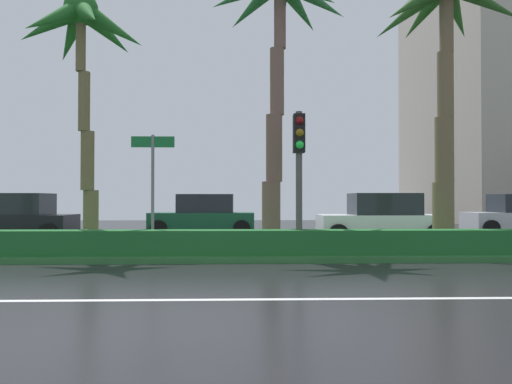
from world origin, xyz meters
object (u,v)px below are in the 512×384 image
(palm_tree_centre_right, at_px, (446,32))
(street_name_sign, at_px, (153,177))
(palm_tree_centre, at_px, (279,20))
(car_in_traffic_second, at_px, (203,216))
(palm_tree_centre_left, at_px, (82,42))
(traffic_signal_median_right, at_px, (299,156))
(car_in_traffic_leading, at_px, (13,218))
(car_in_traffic_third, at_px, (381,219))

(palm_tree_centre_right, xyz_separation_m, street_name_sign, (-7.98, -0.89, -4.10))
(palm_tree_centre, bearing_deg, car_in_traffic_second, 110.54)
(palm_tree_centre_left, bearing_deg, street_name_sign, -19.70)
(palm_tree_centre, xyz_separation_m, traffic_signal_median_right, (0.41, -1.27, -3.85))
(car_in_traffic_leading, xyz_separation_m, car_in_traffic_third, (13.10, -0.47, 0.00))
(palm_tree_centre_right, distance_m, street_name_sign, 9.02)
(palm_tree_centre_right, bearing_deg, street_name_sign, -173.63)
(palm_tree_centre_left, relative_size, car_in_traffic_leading, 1.62)
(street_name_sign, relative_size, car_in_traffic_second, 0.70)
(palm_tree_centre_right, xyz_separation_m, car_in_traffic_leading, (-13.87, 4.16, -5.35))
(palm_tree_centre, height_order, car_in_traffic_second, palm_tree_centre)
(palm_tree_centre_left, xyz_separation_m, car_in_traffic_second, (2.73, 7.07, -4.95))
(traffic_signal_median_right, bearing_deg, car_in_traffic_second, 110.12)
(traffic_signal_median_right, distance_m, car_in_traffic_second, 8.98)
(palm_tree_centre_left, height_order, palm_tree_centre, palm_tree_centre)
(palm_tree_centre_left, distance_m, palm_tree_centre, 5.39)
(car_in_traffic_third, bearing_deg, car_in_traffic_leading, -2.06)
(palm_tree_centre, xyz_separation_m, street_name_sign, (-3.29, -0.81, -4.36))
(palm_tree_centre_right, distance_m, car_in_traffic_third, 6.55)
(car_in_traffic_third, bearing_deg, car_in_traffic_second, -26.23)
(palm_tree_centre, relative_size, street_name_sign, 2.63)
(palm_tree_centre_left, distance_m, traffic_signal_median_right, 6.69)
(palm_tree_centre_right, height_order, street_name_sign, palm_tree_centre_right)
(palm_tree_centre_right, relative_size, car_in_traffic_third, 1.82)
(street_name_sign, bearing_deg, palm_tree_centre_right, 6.37)
(palm_tree_centre_left, height_order, street_name_sign, palm_tree_centre_left)
(car_in_traffic_second, bearing_deg, palm_tree_centre_left, 68.89)
(street_name_sign, height_order, car_in_traffic_second, street_name_sign)
(traffic_signal_median_right, distance_m, car_in_traffic_leading, 11.20)
(palm_tree_centre, distance_m, car_in_traffic_third, 7.81)
(palm_tree_centre_right, height_order, car_in_traffic_third, palm_tree_centre_right)
(traffic_signal_median_right, bearing_deg, palm_tree_centre_right, 17.52)
(street_name_sign, xyz_separation_m, car_in_traffic_leading, (-5.89, 5.06, -1.25))
(traffic_signal_median_right, height_order, car_in_traffic_leading, traffic_signal_median_right)
(car_in_traffic_third, bearing_deg, traffic_signal_median_right, 55.17)
(palm_tree_centre_right, bearing_deg, car_in_traffic_second, 136.62)
(palm_tree_centre, height_order, traffic_signal_median_right, palm_tree_centre)
(palm_tree_centre, bearing_deg, palm_tree_centre_left, -179.21)
(palm_tree_centre, xyz_separation_m, palm_tree_centre_right, (4.70, 0.08, -0.26))
(palm_tree_centre_right, relative_size, traffic_signal_median_right, 2.22)
(palm_tree_centre_right, xyz_separation_m, car_in_traffic_third, (-0.78, 3.69, -5.35))
(car_in_traffic_leading, bearing_deg, palm_tree_centre_right, 163.29)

